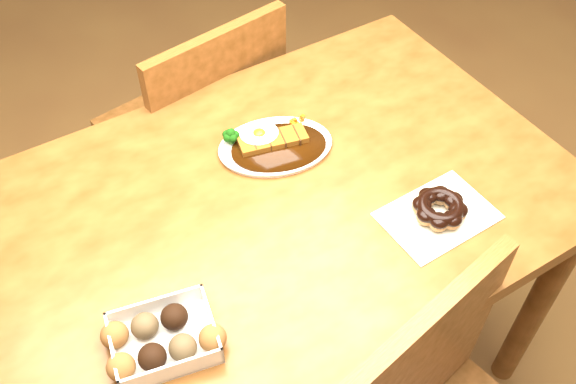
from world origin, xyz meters
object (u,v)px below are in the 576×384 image
chair_far (201,131)px  katsu_curry_plate (273,144)px  table (278,228)px  donut_box (161,339)px  pon_de_ring (439,209)px

chair_far → katsu_curry_plate: (0.00, -0.41, 0.28)m
table → donut_box: donut_box is taller
chair_far → pon_de_ring: size_ratio=3.95×
table → donut_box: size_ratio=6.00×
table → donut_box: 0.40m
table → chair_far: size_ratio=1.38×
table → chair_far: (0.06, 0.54, -0.17)m
chair_far → katsu_curry_plate: bearing=81.9°
katsu_curry_plate → donut_box: bearing=-142.0°
katsu_curry_plate → pon_de_ring: (0.18, -0.33, 0.01)m
pon_de_ring → table: bearing=139.4°
table → pon_de_ring: size_ratio=5.44×
donut_box → pon_de_ring: size_ratio=0.91×
katsu_curry_plate → donut_box: (-0.40, -0.31, 0.01)m
chair_far → pon_de_ring: (0.18, -0.74, 0.29)m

